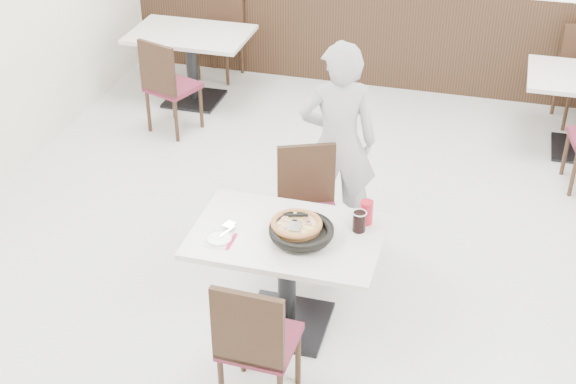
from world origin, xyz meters
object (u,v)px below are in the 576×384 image
(bg_table_left, at_px, (192,67))
(bg_chair_left_far, at_px, (219,36))
(pizza_pan, at_px, (301,234))
(bg_chair_left_near, at_px, (173,85))
(side_plate, at_px, (219,239))
(chair_near, at_px, (260,338))
(chair_far, at_px, (310,216))
(diner_person, at_px, (338,144))
(main_table, at_px, (287,281))
(pizza, at_px, (296,226))
(red_cup, at_px, (366,212))
(cola_glass, at_px, (359,222))

(bg_table_left, relative_size, bg_chair_left_far, 1.26)
(pizza_pan, distance_m, bg_chair_left_near, 3.20)
(side_plate, relative_size, bg_chair_left_near, 0.17)
(chair_near, xyz_separation_m, pizza_pan, (0.08, 0.64, 0.32))
(chair_far, height_order, diner_person, diner_person)
(bg_chair_left_far, bearing_deg, chair_near, 120.71)
(side_plate, relative_size, diner_person, 0.10)
(main_table, distance_m, chair_far, 0.64)
(pizza, relative_size, bg_table_left, 0.26)
(chair_far, relative_size, bg_table_left, 0.79)
(red_cup, height_order, bg_chair_left_far, bg_chair_left_far)
(main_table, bearing_deg, side_plate, -155.40)
(side_plate, relative_size, bg_chair_left_far, 0.17)
(cola_glass, height_order, bg_table_left, cola_glass)
(chair_far, bearing_deg, side_plate, 41.15)
(pizza, bearing_deg, bg_chair_left_far, 116.34)
(pizza_pan, distance_m, bg_table_left, 3.79)
(chair_far, bearing_deg, bg_table_left, -76.65)
(pizza, bearing_deg, diner_person, 89.05)
(side_plate, distance_m, bg_chair_left_far, 4.26)
(red_cup, bearing_deg, bg_chair_left_far, 122.64)
(pizza_pan, distance_m, diner_person, 1.19)
(chair_near, height_order, pizza_pan, chair_near)
(main_table, relative_size, bg_table_left, 1.00)
(pizza_pan, bearing_deg, pizza, 132.81)
(red_cup, height_order, diner_person, diner_person)
(pizza, height_order, bg_table_left, pizza)
(pizza, xyz_separation_m, red_cup, (0.40, 0.24, 0.02))
(cola_glass, distance_m, diner_person, 1.05)
(chair_near, xyz_separation_m, bg_chair_left_far, (-1.85, 4.51, 0.00))
(bg_table_left, distance_m, bg_chair_left_near, 0.68)
(chair_near, xyz_separation_m, side_plate, (-0.42, 0.50, 0.28))
(diner_person, bearing_deg, chair_near, 71.53)
(main_table, xyz_separation_m, bg_table_left, (-1.89, 3.16, 0.00))
(chair_near, xyz_separation_m, pizza, (0.03, 0.69, 0.34))
(chair_far, height_order, red_cup, chair_far)
(diner_person, bearing_deg, chair_far, 64.14)
(cola_glass, relative_size, bg_table_left, 0.11)
(chair_far, bearing_deg, diner_person, -122.48)
(chair_far, distance_m, pizza_pan, 0.75)
(side_plate, distance_m, bg_table_left, 3.68)
(chair_near, relative_size, pizza_pan, 2.46)
(pizza_pan, distance_m, pizza, 0.07)
(bg_chair_left_near, bearing_deg, chair_near, -39.97)
(chair_near, bearing_deg, bg_chair_left_far, 114.24)
(chair_near, relative_size, cola_glass, 7.31)
(chair_near, bearing_deg, bg_table_left, 118.40)
(main_table, relative_size, pizza, 3.89)
(red_cup, bearing_deg, cola_glass, -105.27)
(pizza, distance_m, side_plate, 0.49)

